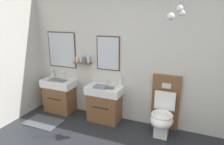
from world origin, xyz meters
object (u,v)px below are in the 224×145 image
at_px(soap_dispenser, 121,82).
at_px(folded_hand_towel, 100,87).
at_px(vanity_sink_right, 105,102).
at_px(toilet, 163,113).
at_px(toothbrush_cup, 53,74).
at_px(vanity_sink_left, 60,94).

bearing_deg(soap_dispenser, folded_hand_towel, -139.93).
relative_size(vanity_sink_right, toilet, 0.69).
height_order(toilet, soap_dispenser, toilet).
relative_size(toilet, soap_dispenser, 5.41).
relative_size(toilet, folded_hand_towel, 4.55).
height_order(toothbrush_cup, folded_hand_towel, toothbrush_cup).
bearing_deg(toothbrush_cup, vanity_sink_right, -5.92).
bearing_deg(vanity_sink_left, soap_dispenser, 6.30).
bearing_deg(vanity_sink_left, toothbrush_cup, 152.31).
bearing_deg(soap_dispenser, toothbrush_cup, -179.64).
height_order(vanity_sink_right, toilet, toilet).
xyz_separation_m(toothbrush_cup, soap_dispenser, (1.57, 0.01, 0.03)).
height_order(vanity_sink_right, folded_hand_towel, folded_hand_towel).
xyz_separation_m(toilet, folded_hand_towel, (-1.15, -0.09, 0.34)).
distance_m(vanity_sink_left, soap_dispenser, 1.38).
distance_m(vanity_sink_right, folded_hand_towel, 0.37).
distance_m(vanity_sink_left, toilet, 2.16).
xyz_separation_m(vanity_sink_left, toilet, (2.16, -0.03, 0.01)).
bearing_deg(folded_hand_towel, toothbrush_cup, 168.86).
distance_m(toothbrush_cup, folded_hand_towel, 1.29).
height_order(vanity_sink_left, vanity_sink_right, same).
relative_size(vanity_sink_right, toothbrush_cup, 3.69).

